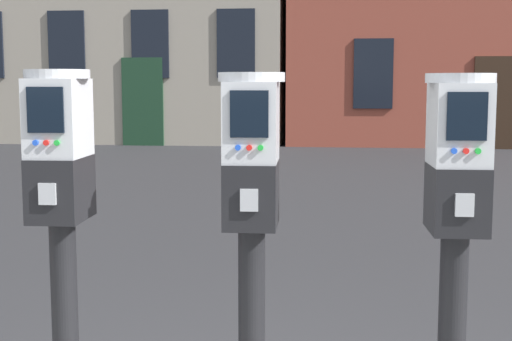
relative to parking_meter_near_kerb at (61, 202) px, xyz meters
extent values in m
cube|color=black|center=(0.00, 0.00, 0.05)|extent=(0.18, 0.25, 0.21)
cube|color=#A5A8AD|center=(0.00, -0.13, 0.05)|extent=(0.06, 0.01, 0.07)
cube|color=#B7BABF|center=(0.00, 0.00, 0.28)|extent=(0.18, 0.23, 0.26)
cube|color=black|center=(0.00, -0.12, 0.31)|extent=(0.12, 0.01, 0.15)
cylinder|color=blue|center=(-0.03, -0.12, 0.21)|extent=(0.02, 0.01, 0.02)
cylinder|color=red|center=(0.00, -0.12, 0.21)|extent=(0.02, 0.01, 0.02)
cylinder|color=green|center=(0.04, -0.12, 0.21)|extent=(0.02, 0.01, 0.02)
cylinder|color=#B7BABF|center=(0.00, 0.00, 0.43)|extent=(0.22, 0.22, 0.03)
cube|color=black|center=(0.65, 0.00, 0.04)|extent=(0.18, 0.25, 0.21)
cube|color=#A5A8AD|center=(0.66, -0.13, 0.04)|extent=(0.06, 0.01, 0.07)
cube|color=#B7BABF|center=(0.65, 0.00, 0.27)|extent=(0.18, 0.23, 0.26)
cube|color=black|center=(0.66, -0.12, 0.30)|extent=(0.12, 0.01, 0.15)
cylinder|color=blue|center=(0.62, -0.12, 0.20)|extent=(0.02, 0.01, 0.02)
cylinder|color=red|center=(0.66, -0.12, 0.20)|extent=(0.02, 0.01, 0.02)
cylinder|color=green|center=(0.69, -0.12, 0.20)|extent=(0.02, 0.01, 0.02)
cylinder|color=#B7BABF|center=(0.65, 0.00, 0.42)|extent=(0.22, 0.22, 0.03)
cube|color=black|center=(1.31, 0.00, 0.03)|extent=(0.18, 0.25, 0.21)
cube|color=#A5A8AD|center=(1.31, -0.13, 0.03)|extent=(0.06, 0.01, 0.07)
cube|color=#B7BABF|center=(1.31, 0.00, 0.27)|extent=(0.18, 0.23, 0.26)
cube|color=black|center=(1.31, -0.12, 0.30)|extent=(0.12, 0.01, 0.14)
cylinder|color=blue|center=(1.27, -0.12, 0.20)|extent=(0.02, 0.01, 0.02)
cylinder|color=red|center=(1.31, -0.12, 0.20)|extent=(0.02, 0.01, 0.02)
cylinder|color=green|center=(1.34, -0.12, 0.20)|extent=(0.02, 0.01, 0.02)
cylinder|color=#B7BABF|center=(1.31, 0.00, 0.41)|extent=(0.22, 0.22, 0.03)
cube|color=black|center=(-5.63, 14.77, 1.29)|extent=(0.90, 0.06, 1.60)
cube|color=black|center=(-3.58, 14.77, 1.29)|extent=(0.90, 0.06, 1.60)
cube|color=black|center=(-1.52, 14.77, 1.29)|extent=(0.90, 0.06, 1.60)
cube|color=#193823|center=(-3.78, 14.77, -0.07)|extent=(1.00, 0.07, 2.10)
cube|color=black|center=(1.67, 14.77, 0.59)|extent=(0.90, 0.06, 1.60)
cube|color=black|center=(4.44, 14.77, -0.07)|extent=(1.00, 0.07, 2.10)
camera|label=1|loc=(0.94, -2.35, 0.40)|focal=51.25mm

